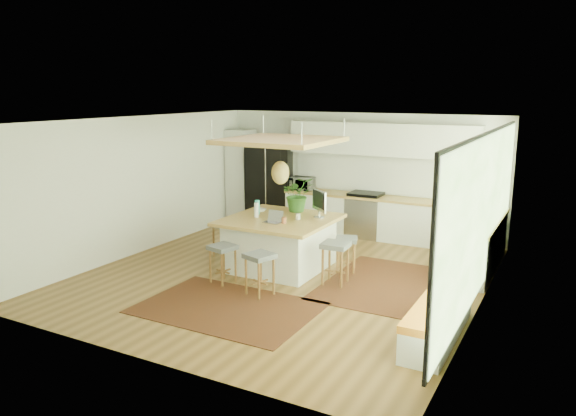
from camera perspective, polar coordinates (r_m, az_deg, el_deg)
The scene contains 35 objects.
floor at distance 9.72m, azimuth -0.36°, elevation -7.02°, with size 7.00×7.00×0.00m, color brown.
ceiling at distance 9.20m, azimuth -0.38°, elevation 9.08°, with size 7.00×7.00×0.00m, color white.
wall_back at distance 12.51m, azimuth 7.35°, elevation 3.57°, with size 6.50×6.50×0.00m, color white.
wall_front at distance 6.60m, azimuth -15.13°, elevation -4.48°, with size 6.50×6.50×0.00m, color white.
wall_left at distance 11.27m, azimuth -15.05°, elevation 2.31°, with size 7.00×7.00×0.00m, color white.
wall_right at distance 8.35m, azimuth 19.61°, elevation -1.31°, with size 7.00×7.00×0.00m, color white.
window_wall at distance 8.34m, azimuth 19.44°, elevation -0.95°, with size 0.10×6.20×2.60m, color black, non-canonical shape.
pantry at distance 13.59m, azimuth -4.88°, elevation 3.35°, with size 0.55×0.60×2.25m, color silver.
back_counter_base at distance 12.20m, azimuth 9.10°, elevation -1.05°, with size 4.20×0.60×0.88m, color silver.
back_counter_top at distance 12.10m, azimuth 9.17°, elevation 1.07°, with size 4.24×0.64×0.05m, color #A27D39.
backsplash at distance 12.31m, azimuth 9.71°, elevation 3.36°, with size 4.20×0.02×0.80m, color white.
upper_cabinets at distance 12.06m, azimuth 9.60°, elevation 7.02°, with size 4.20×0.34×0.70m, color silver.
range at distance 12.27m, azimuth 8.01°, elevation -0.66°, with size 0.76×0.62×1.00m, color #A5A5AA, non-canonical shape.
right_counter_base at distance 10.53m, azimuth 19.26°, elevation -3.70°, with size 0.60×2.50×0.88m, color silver.
right_counter_top at distance 10.42m, azimuth 19.43°, elevation -1.26°, with size 0.64×2.54×0.05m, color #A27D39.
window_bench at distance 7.61m, azimuth 15.30°, elevation -11.06°, with size 0.52×2.00×0.50m, color silver, non-canonical shape.
ceiling_panel at distance 9.75m, azimuth -0.80°, elevation 5.42°, with size 1.86×1.86×0.80m, color #A27D39, non-canonical shape.
rug_near at distance 8.40m, azimuth -6.27°, elevation -10.21°, with size 2.60×1.80×0.01m, color black.
rug_right at distance 9.46m, azimuth 9.80°, elevation -7.72°, with size 1.80×2.60×0.01m, color black.
fridge at distance 13.20m, azimuth -1.85°, elevation 2.25°, with size 1.03×0.81×2.08m, color black, non-canonical shape.
island at distance 10.02m, azimuth -0.84°, elevation -3.65°, with size 1.85×1.85×0.93m, color #A27D39, non-canonical shape.
stool_near_left at distance 9.32m, azimuth -6.76°, elevation -5.66°, with size 0.39×0.39×0.66m, color #4E5156, non-canonical shape.
stool_near_right at distance 8.75m, azimuth -2.94°, elevation -6.79°, with size 0.40×0.40×0.68m, color #4E5156, non-canonical shape.
stool_right_front at distance 9.24m, azimuth 4.92°, elevation -5.79°, with size 0.43×0.43×0.72m, color #4E5156, non-canonical shape.
stool_right_back at distance 9.90m, azimuth 6.04°, elevation -4.58°, with size 0.37×0.37×0.63m, color #4E5156, non-canonical shape.
stool_left_side at distance 10.80m, azimuth -6.57°, elevation -3.16°, with size 0.40×0.40×0.68m, color #4E5156, non-canonical shape.
laptop at distance 9.54m, azimuth -1.63°, elevation -0.84°, with size 0.30×0.32×0.22m, color #A5A5AA, non-canonical shape.
monitor at distance 9.91m, azimuth 3.25°, elevation 0.47°, with size 0.55×0.20×0.51m, color #A5A5AA, non-canonical shape.
microwave at distance 12.72m, azimuth 1.47°, elevation 2.70°, with size 0.54×0.30×0.36m, color #A5A5AA.
island_plant at distance 10.41m, azimuth 1.01°, elevation 1.05°, with size 0.60×0.66×0.52m, color #1E4C19.
island_bowl at distance 10.45m, azimuth -2.90°, elevation -0.21°, with size 0.22×0.22×0.05m, color beige.
island_bottle_0 at distance 10.24m, azimuth -3.26°, elevation -0.10°, with size 0.07×0.07×0.19m, color #37DBDF.
island_bottle_1 at distance 9.95m, azimuth -3.28°, elevation -0.45°, with size 0.07×0.07×0.19m, color white.
island_bottle_2 at distance 9.51m, azimuth -0.41°, elevation -1.03°, with size 0.07×0.07×0.19m, color #9A5333.
island_bottle_3 at distance 9.76m, azimuth 1.09°, elevation -0.68°, with size 0.07×0.07×0.19m, color beige.
Camera 1 is at (4.40, -8.06, 3.19)m, focal length 34.34 mm.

